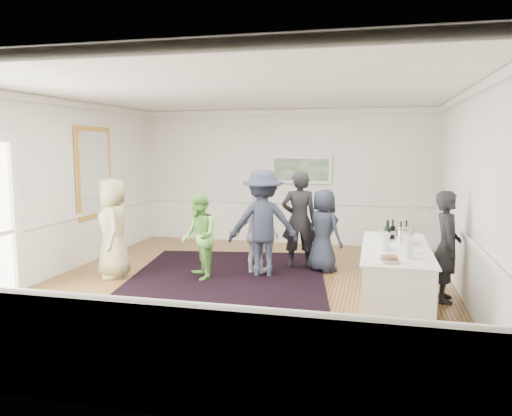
% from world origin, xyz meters
% --- Properties ---
extents(floor, '(8.00, 8.00, 0.00)m').
position_xyz_m(floor, '(0.00, 0.00, 0.00)').
color(floor, olive).
rests_on(floor, ground).
extents(ceiling, '(7.00, 8.00, 0.02)m').
position_xyz_m(ceiling, '(0.00, 0.00, 3.20)').
color(ceiling, white).
rests_on(ceiling, wall_back).
extents(wall_left, '(0.02, 8.00, 3.20)m').
position_xyz_m(wall_left, '(-3.50, 0.00, 1.60)').
color(wall_left, white).
rests_on(wall_left, floor).
extents(wall_right, '(0.02, 8.00, 3.20)m').
position_xyz_m(wall_right, '(3.50, 0.00, 1.60)').
color(wall_right, white).
rests_on(wall_right, floor).
extents(wall_back, '(7.00, 0.02, 3.20)m').
position_xyz_m(wall_back, '(0.00, 4.00, 1.60)').
color(wall_back, white).
rests_on(wall_back, floor).
extents(wall_front, '(7.00, 0.02, 3.20)m').
position_xyz_m(wall_front, '(0.00, -4.00, 1.60)').
color(wall_front, white).
rests_on(wall_front, floor).
extents(wainscoting, '(7.00, 8.00, 1.00)m').
position_xyz_m(wainscoting, '(0.00, 0.00, 0.50)').
color(wainscoting, white).
rests_on(wainscoting, floor).
extents(mirror, '(0.05, 1.25, 1.85)m').
position_xyz_m(mirror, '(-3.45, 1.30, 1.80)').
color(mirror, gold).
rests_on(mirror, wall_left).
extents(landscape_painting, '(1.44, 0.06, 0.66)m').
position_xyz_m(landscape_painting, '(0.40, 3.95, 1.78)').
color(landscape_painting, white).
rests_on(landscape_painting, wall_back).
extents(area_rug, '(4.07, 4.96, 0.02)m').
position_xyz_m(area_rug, '(-0.37, 0.38, 0.01)').
color(area_rug, black).
rests_on(area_rug, floor).
extents(serving_table, '(0.91, 2.38, 0.97)m').
position_xyz_m(serving_table, '(2.43, -0.83, 0.49)').
color(serving_table, white).
rests_on(serving_table, floor).
extents(bartender, '(0.42, 0.62, 1.68)m').
position_xyz_m(bartender, '(3.20, 0.04, 0.84)').
color(bartender, black).
rests_on(bartender, floor).
extents(guest_tan, '(0.95, 1.04, 1.78)m').
position_xyz_m(guest_tan, '(-2.39, 0.11, 0.89)').
color(guest_tan, tan).
rests_on(guest_tan, floor).
extents(guest_green, '(0.88, 0.93, 1.52)m').
position_xyz_m(guest_green, '(-0.86, 0.35, 0.76)').
color(guest_green, '#6CB649').
rests_on(guest_green, floor).
extents(guest_lilac, '(0.92, 0.58, 1.45)m').
position_xyz_m(guest_lilac, '(0.05, 0.95, 0.73)').
color(guest_lilac, silver).
rests_on(guest_lilac, floor).
extents(guest_dark_a, '(1.38, 1.01, 1.92)m').
position_xyz_m(guest_dark_a, '(0.18, 0.84, 0.96)').
color(guest_dark_a, '#222838').
rests_on(guest_dark_a, floor).
extents(guest_dark_b, '(0.76, 0.58, 1.87)m').
position_xyz_m(guest_dark_b, '(0.72, 1.58, 0.93)').
color(guest_dark_b, black).
rests_on(guest_dark_b, floor).
extents(guest_navy, '(0.90, 0.84, 1.55)m').
position_xyz_m(guest_navy, '(1.21, 1.41, 0.77)').
color(guest_navy, '#222838').
rests_on(guest_navy, floor).
extents(wine_bottles, '(0.35, 0.24, 0.31)m').
position_xyz_m(wine_bottles, '(2.43, -0.29, 1.12)').
color(wine_bottles, black).
rests_on(wine_bottles, serving_table).
extents(juice_pitchers, '(0.42, 0.64, 0.24)m').
position_xyz_m(juice_pitchers, '(2.41, -1.15, 1.09)').
color(juice_pitchers, '#6BB942').
rests_on(juice_pitchers, serving_table).
extents(ice_bucket, '(0.26, 0.26, 0.25)m').
position_xyz_m(ice_bucket, '(2.54, -0.58, 1.08)').
color(ice_bucket, silver).
rests_on(ice_bucket, serving_table).
extents(nut_bowl, '(0.24, 0.24, 0.08)m').
position_xyz_m(nut_bowl, '(2.32, -1.77, 1.00)').
color(nut_bowl, white).
rests_on(nut_bowl, serving_table).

